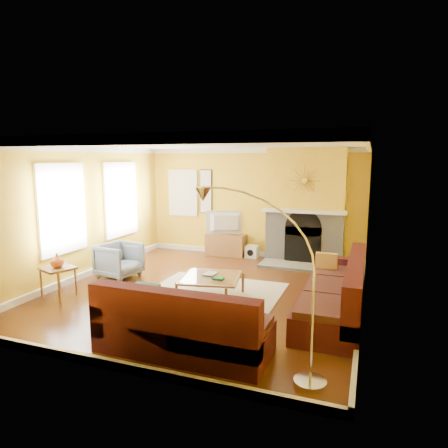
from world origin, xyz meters
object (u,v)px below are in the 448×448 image
at_px(coffee_table, 211,287).
at_px(side_table, 59,282).
at_px(sectional_sofa, 254,288).
at_px(media_console, 226,245).
at_px(armchair, 119,260).
at_px(arc_lamp, 260,286).

xyz_separation_m(coffee_table, side_table, (-2.54, -0.92, 0.08)).
xyz_separation_m(sectional_sofa, media_console, (-1.76, 3.59, -0.17)).
xyz_separation_m(sectional_sofa, coffee_table, (-0.93, 0.51, -0.25)).
distance_m(coffee_table, side_table, 2.70).
height_order(coffee_table, media_console, media_console).
bearing_deg(media_console, side_table, -113.22).
relative_size(media_console, side_table, 1.82).
height_order(media_console, armchair, armchair).
bearing_deg(side_table, coffee_table, 19.82).
distance_m(sectional_sofa, armchair, 3.38).
distance_m(sectional_sofa, arc_lamp, 1.88).
xyz_separation_m(media_console, side_table, (-1.71, -3.99, 0.00)).
bearing_deg(media_console, armchair, -119.66).
xyz_separation_m(sectional_sofa, arc_lamp, (0.55, -1.69, 0.61)).
height_order(media_console, side_table, same).
height_order(side_table, arc_lamp, arc_lamp).
bearing_deg(media_console, coffee_table, -74.88).
bearing_deg(coffee_table, arc_lamp, -56.01).
bearing_deg(arc_lamp, armchair, 143.99).
distance_m(side_table, arc_lamp, 4.30).
bearing_deg(armchair, side_table, 178.52).
bearing_deg(sectional_sofa, armchair, 161.96).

